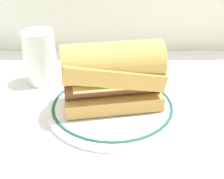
{
  "coord_description": "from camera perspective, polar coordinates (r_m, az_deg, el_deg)",
  "views": [
    {
      "loc": [
        -0.02,
        -0.42,
        0.31
      ],
      "look_at": [
        -0.02,
        0.04,
        0.04
      ],
      "focal_mm": 45.48,
      "sensor_mm": 36.0,
      "label": 1
    }
  ],
  "objects": [
    {
      "name": "sausage_sandwich",
      "position": [
        0.52,
        -0.0,
        3.16
      ],
      "size": [
        0.19,
        0.11,
        0.12
      ],
      "rotation": [
        0.0,
        0.0,
        0.17
      ],
      "color": "tan",
      "rests_on": "plate"
    },
    {
      "name": "plate",
      "position": [
        0.55,
        -0.0,
        -3.37
      ],
      "size": [
        0.25,
        0.25,
        0.01
      ],
      "color": "white",
      "rests_on": "ground_plane"
    },
    {
      "name": "ground_plane",
      "position": [
        0.52,
        2.01,
        -6.25
      ],
      "size": [
        1.5,
        1.5,
        0.0
      ],
      "primitive_type": "plane",
      "color": "white"
    },
    {
      "name": "drinking_glass",
      "position": [
        0.65,
        -14.25,
        5.7
      ],
      "size": [
        0.07,
        0.07,
        0.12
      ],
      "color": "silver",
      "rests_on": "ground_plane"
    }
  ]
}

